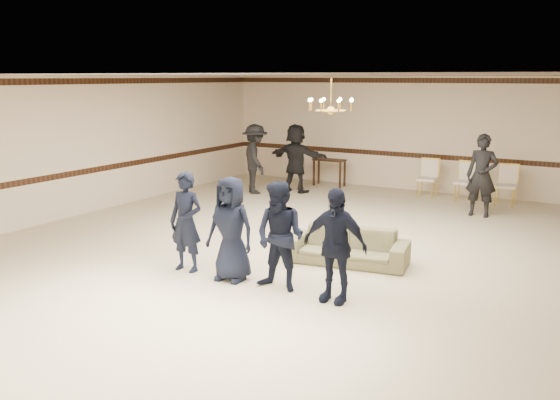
{
  "coord_description": "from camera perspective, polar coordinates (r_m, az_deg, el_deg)",
  "views": [
    {
      "loc": [
        4.85,
        -9.22,
        3.18
      ],
      "look_at": [
        -0.24,
        -0.5,
        1.06
      ],
      "focal_mm": 37.74,
      "sensor_mm": 36.0,
      "label": 1
    }
  ],
  "objects": [
    {
      "name": "room",
      "position": [
        10.54,
        2.51,
        3.22
      ],
      "size": [
        12.01,
        14.01,
        3.21
      ],
      "color": "beige",
      "rests_on": "ground"
    },
    {
      "name": "chair_rail",
      "position": [
        17.06,
        13.54,
        4.19
      ],
      "size": [
        12.0,
        0.02,
        0.14
      ],
      "primitive_type": "cube",
      "color": "#361D10",
      "rests_on": "wall_back"
    },
    {
      "name": "crown_molding",
      "position": [
        16.92,
        13.89,
        11.18
      ],
      "size": [
        12.0,
        0.02,
        0.14
      ],
      "primitive_type": "cube",
      "color": "#361D10",
      "rests_on": "wall_back"
    },
    {
      "name": "chandelier",
      "position": [
        11.32,
        4.97,
        10.26
      ],
      "size": [
        0.94,
        0.94,
        0.89
      ],
      "primitive_type": null,
      "color": "gold",
      "rests_on": "ceiling"
    },
    {
      "name": "boy_a",
      "position": [
        9.83,
        -9.09,
        -2.11
      ],
      "size": [
        0.63,
        0.43,
        1.67
      ],
      "primitive_type": "imported",
      "rotation": [
        0.0,
        0.0,
        0.05
      ],
      "color": "black",
      "rests_on": "floor"
    },
    {
      "name": "boy_b",
      "position": [
        9.3,
        -4.78,
        -2.81
      ],
      "size": [
        0.84,
        0.57,
        1.67
      ],
      "primitive_type": "imported",
      "rotation": [
        0.0,
        0.0,
        0.04
      ],
      "color": "black",
      "rests_on": "floor"
    },
    {
      "name": "boy_c",
      "position": [
        8.83,
        0.02,
        -3.57
      ],
      "size": [
        0.83,
        0.66,
        1.67
      ],
      "primitive_type": "imported",
      "rotation": [
        0.0,
        0.0,
        -0.03
      ],
      "color": "black",
      "rests_on": "floor"
    },
    {
      "name": "boy_d",
      "position": [
        8.43,
        5.33,
        -4.37
      ],
      "size": [
        0.98,
        0.42,
        1.67
      ],
      "primitive_type": "imported",
      "rotation": [
        0.0,
        0.0,
        -0.01
      ],
      "color": "black",
      "rests_on": "floor"
    },
    {
      "name": "settee",
      "position": [
        10.29,
        6.56,
        -4.47
      ],
      "size": [
        2.18,
        1.14,
        0.61
      ],
      "primitive_type": "imported",
      "rotation": [
        0.0,
        0.0,
        0.16
      ],
      "color": "#797450",
      "rests_on": "floor"
    },
    {
      "name": "adult_left",
      "position": [
        16.27,
        -2.43,
        4.0
      ],
      "size": [
        1.39,
        1.36,
        1.91
      ],
      "primitive_type": "imported",
      "rotation": [
        0.0,
        0.0,
        2.39
      ],
      "color": "black",
      "rests_on": "floor"
    },
    {
      "name": "adult_mid",
      "position": [
        16.41,
        1.55,
        4.07
      ],
      "size": [
        1.8,
        0.64,
        1.91
      ],
      "primitive_type": "imported",
      "rotation": [
        0.0,
        0.0,
        3.1
      ],
      "color": "black",
      "rests_on": "floor"
    },
    {
      "name": "adult_right",
      "position": [
        14.29,
        18.98,
        2.26
      ],
      "size": [
        0.7,
        0.47,
        1.91
      ],
      "primitive_type": "imported",
      "rotation": [
        0.0,
        0.0,
        -0.01
      ],
      "color": "black",
      "rests_on": "floor"
    },
    {
      "name": "banquet_chair_left",
      "position": [
        16.23,
        14.09,
        2.02
      ],
      "size": [
        0.52,
        0.52,
        1.02
      ],
      "primitive_type": null,
      "rotation": [
        0.0,
        0.0,
        0.07
      ],
      "color": "#F5E6CE",
      "rests_on": "floor"
    },
    {
      "name": "banquet_chair_mid",
      "position": [
        15.98,
        17.52,
        1.68
      ],
      "size": [
        0.54,
        0.54,
        1.02
      ],
      "primitive_type": null,
      "rotation": [
        0.0,
        0.0,
        -0.1
      ],
      "color": "#F5E6CE",
      "rests_on": "floor"
    },
    {
      "name": "banquet_chair_right",
      "position": [
        15.8,
        21.05,
        1.32
      ],
      "size": [
        0.53,
        0.53,
        1.02
      ],
      "primitive_type": null,
      "rotation": [
        0.0,
        0.0,
        0.09
      ],
      "color": "#F5E6CE",
      "rests_on": "floor"
    },
    {
      "name": "console_table",
      "position": [
        17.48,
        4.79,
        2.68
      ],
      "size": [
        0.97,
        0.41,
        0.81
      ],
      "primitive_type": "cube",
      "rotation": [
        0.0,
        0.0,
        -0.01
      ],
      "color": "black",
      "rests_on": "floor"
    }
  ]
}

